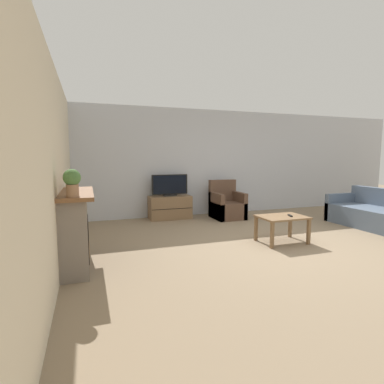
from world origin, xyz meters
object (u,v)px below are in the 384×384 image
(tv_stand, at_px, (170,207))
(armchair, at_px, (227,206))
(fireplace, at_px, (75,228))
(potted_plant, at_px, (72,181))
(mantel_vase_left, at_px, (73,186))
(mantel_clock, at_px, (75,185))
(remote, at_px, (290,216))
(mantel_vase_centre_left, at_px, (74,185))
(tv, at_px, (170,186))
(coffee_table, at_px, (282,220))

(tv_stand, xyz_separation_m, armchair, (1.34, -0.38, 0.02))
(fireplace, bearing_deg, potted_plant, -88.40)
(mantel_vase_left, relative_size, mantel_clock, 1.73)
(remote, bearing_deg, mantel_vase_left, -156.09)
(mantel_clock, xyz_separation_m, potted_plant, (-0.00, -0.74, 0.11))
(fireplace, xyz_separation_m, mantel_vase_centre_left, (0.02, -0.11, 0.61))
(tv, bearing_deg, mantel_vase_left, -123.61)
(mantel_vase_left, bearing_deg, tv, 56.39)
(mantel_vase_left, height_order, mantel_vase_centre_left, mantel_vase_left)
(mantel_vase_centre_left, height_order, tv_stand, mantel_vase_centre_left)
(mantel_vase_centre_left, xyz_separation_m, mantel_clock, (0.00, 0.25, -0.03))
(potted_plant, height_order, armchair, potted_plant)
(mantel_clock, bearing_deg, potted_plant, -90.06)
(mantel_vase_left, xyz_separation_m, coffee_table, (3.36, 0.44, -0.75))
(tv, relative_size, armchair, 0.95)
(fireplace, relative_size, armchair, 1.51)
(armchair, bearing_deg, potted_plant, -139.75)
(armchair, bearing_deg, mantel_clock, -147.85)
(potted_plant, distance_m, coffee_table, 3.51)
(mantel_clock, bearing_deg, fireplace, -97.07)
(armchair, height_order, coffee_table, armchair)
(potted_plant, relative_size, tv_stand, 0.33)
(mantel_clock, height_order, armchair, mantel_clock)
(potted_plant, height_order, coffee_table, potted_plant)
(fireplace, bearing_deg, tv, 52.16)
(mantel_vase_left, height_order, tv_stand, mantel_vase_left)
(mantel_clock, relative_size, tv_stand, 0.15)
(mantel_vase_centre_left, distance_m, coffee_table, 3.44)
(mantel_vase_centre_left, height_order, remote, mantel_vase_centre_left)
(armchair, bearing_deg, mantel_vase_centre_left, -144.97)
(fireplace, relative_size, coffee_table, 1.72)
(tv_stand, height_order, tv, tv)
(tv, relative_size, coffee_table, 1.09)
(coffee_table, bearing_deg, mantel_vase_centre_left, -177.95)
(mantel_vase_centre_left, bearing_deg, tv_stand, 53.48)
(potted_plant, bearing_deg, mantel_vase_centre_left, 90.00)
(tv_stand, bearing_deg, fireplace, -127.82)
(potted_plant, bearing_deg, mantel_vase_left, 90.00)
(remote, bearing_deg, fireplace, -162.98)
(coffee_table, bearing_deg, tv, 116.65)
(mantel_vase_left, relative_size, potted_plant, 0.79)
(fireplace, height_order, mantel_vase_left, mantel_vase_left)
(mantel_vase_left, distance_m, tv_stand, 3.78)
(tv, bearing_deg, mantel_clock, -129.12)
(mantel_vase_left, xyz_separation_m, mantel_clock, (0.00, 0.56, -0.04))
(remote, bearing_deg, mantel_clock, -165.28)
(fireplace, bearing_deg, mantel_vase_left, -87.74)
(tv_stand, bearing_deg, remote, -61.60)
(mantel_clock, bearing_deg, tv_stand, 50.90)
(mantel_vase_centre_left, distance_m, armchair, 4.21)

